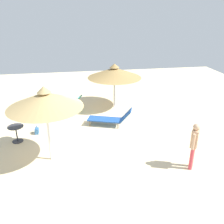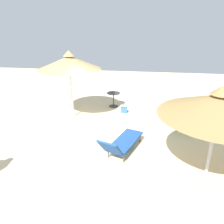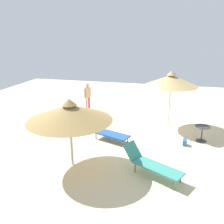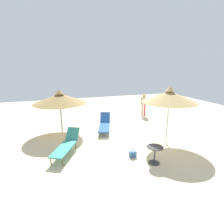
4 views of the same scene
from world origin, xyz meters
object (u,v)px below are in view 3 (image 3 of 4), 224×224
at_px(lounge_chair_front, 106,131).
at_px(side_table_round, 202,131).
at_px(lounge_chair_far_right, 151,163).
at_px(handbag, 185,142).
at_px(parasol_umbrella_center, 171,80).
at_px(parasol_umbrella_near_left, 70,112).
at_px(person_standing_back, 88,95).

distance_m(lounge_chair_front, side_table_round, 4.21).
xyz_separation_m(lounge_chair_far_right, side_table_round, (3.21, -1.92, 0.05)).
bearing_deg(handbag, parasol_umbrella_center, 19.14).
height_order(lounge_chair_far_right, side_table_round, lounge_chair_far_right).
distance_m(parasol_umbrella_center, side_table_round, 2.86).
distance_m(lounge_chair_far_right, side_table_round, 3.74).
relative_size(parasol_umbrella_near_left, handbag, 7.38).
height_order(person_standing_back, side_table_round, person_standing_back).
bearing_deg(lounge_chair_far_right, parasol_umbrella_near_left, 90.52).
distance_m(person_standing_back, side_table_round, 7.00).
xyz_separation_m(handbag, side_table_round, (0.59, -0.73, 0.34)).
bearing_deg(lounge_chair_front, lounge_chair_far_right, -137.24).
bearing_deg(parasol_umbrella_near_left, lounge_chair_far_right, -89.48).
height_order(parasol_umbrella_near_left, lounge_chair_front, parasol_umbrella_near_left).
distance_m(parasol_umbrella_near_left, lounge_chair_far_right, 3.19).
relative_size(parasol_umbrella_near_left, person_standing_back, 1.72).
relative_size(parasol_umbrella_center, side_table_round, 4.02).
relative_size(lounge_chair_far_right, person_standing_back, 1.25).
relative_size(parasol_umbrella_center, lounge_chair_front, 1.31).
xyz_separation_m(lounge_chair_front, person_standing_back, (3.77, 2.21, 0.59)).
height_order(parasol_umbrella_near_left, person_standing_back, parasol_umbrella_near_left).
height_order(lounge_chair_front, handbag, lounge_chair_front).
distance_m(person_standing_back, handbag, 6.68).
xyz_separation_m(parasol_umbrella_near_left, lounge_chair_far_right, (0.03, -2.79, -1.55)).
distance_m(parasol_umbrella_center, person_standing_back, 5.22).
xyz_separation_m(lounge_chair_front, lounge_chair_far_right, (-2.38, -2.20, 0.04)).
xyz_separation_m(lounge_chair_front, handbag, (0.24, -3.40, -0.25)).
height_order(parasol_umbrella_center, parasol_umbrella_near_left, parasol_umbrella_center).
distance_m(parasol_umbrella_near_left, lounge_chair_front, 2.94).
xyz_separation_m(parasol_umbrella_center, lounge_chair_front, (-2.41, 2.64, -1.96)).
bearing_deg(side_table_round, lounge_chair_far_right, 149.05).
bearing_deg(person_standing_back, parasol_umbrella_center, -105.65).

